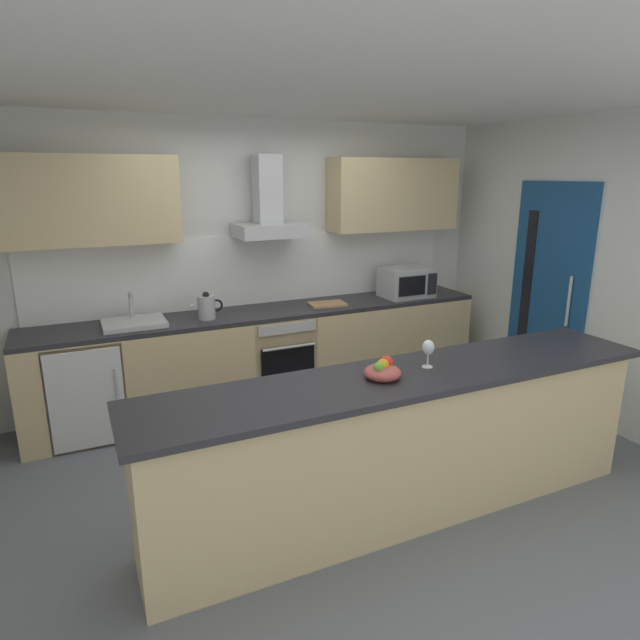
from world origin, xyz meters
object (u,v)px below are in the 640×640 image
refrigerator (86,388)px  microwave (407,282)px  range_hood (269,211)px  fruit_bowl (383,371)px  kettle (207,307)px  sink (134,322)px  chopping_board (327,304)px  wine_glass (428,348)px  oven (277,355)px

refrigerator → microwave: microwave is taller
range_hood → fruit_bowl: size_ratio=3.27×
kettle → sink: bearing=175.7°
range_hood → chopping_board: (0.51, -0.15, -0.88)m
range_hood → chopping_board: bearing=-16.7°
refrigerator → microwave: size_ratio=1.70×
range_hood → fruit_bowl: bearing=-92.1°
refrigerator → wine_glass: size_ratio=4.78×
wine_glass → chopping_board: wine_glass is taller
fruit_bowl → refrigerator: bearing=128.5°
oven → microwave: 1.53m
wine_glass → chopping_board: bearing=82.9°
microwave → wine_glass: size_ratio=2.81×
microwave → kettle: bearing=-179.8°
oven → refrigerator: bearing=-179.9°
sink → oven: bearing=-0.5°
wine_glass → oven: bearing=97.8°
microwave → fruit_bowl: microwave is taller
wine_glass → fruit_bowl: size_ratio=0.81×
refrigerator → fruit_bowl: fruit_bowl is taller
range_hood → chopping_board: range_hood is taller
kettle → range_hood: 1.03m
oven → refrigerator: size_ratio=0.94×
refrigerator → wine_glass: (1.94, -1.96, 0.65)m
oven → chopping_board: chopping_board is taller
microwave → chopping_board: bearing=179.7°
oven → fruit_bowl: fruit_bowl is taller
refrigerator → kettle: size_ratio=2.94×
refrigerator → sink: bearing=1.9°
refrigerator → sink: 0.66m
oven → range_hood: bearing=90.0°
microwave → sink: (-2.65, 0.04, -0.12)m
wine_glass → chopping_board: 1.96m
oven → sink: (-1.25, 0.01, 0.47)m
refrigerator → chopping_board: (2.18, -0.02, 0.49)m
oven → wine_glass: wine_glass is taller
chopping_board → kettle: bearing=-179.5°
refrigerator → kettle: 1.18m
oven → chopping_board: size_ratio=2.35×
sink → wine_glass: 2.49m
microwave → range_hood: (-1.41, 0.16, 0.74)m
sink → wine_glass: size_ratio=2.81×
kettle → fruit_bowl: bearing=-73.9°
kettle → range_hood: bearing=14.2°
refrigerator → wine_glass: bearing=-45.3°
oven → range_hood: (-0.00, 0.13, 1.33)m
oven → wine_glass: (0.27, -1.96, 0.62)m
chopping_board → wine_glass: bearing=-97.1°
oven → kettle: kettle is taller
kettle → wine_glass: kettle is taller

